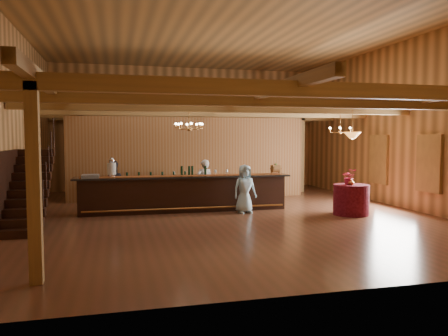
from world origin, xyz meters
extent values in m
plane|color=brown|center=(0.00, 0.00, 0.00)|extent=(14.00, 14.00, 0.00)
plane|color=#A4743C|center=(0.00, 0.00, 5.50)|extent=(14.00, 14.00, 0.00)
cube|color=#BA8148|center=(0.00, 7.00, 2.75)|extent=(12.00, 0.10, 5.50)
cube|color=#BA8148|center=(0.00, -7.00, 2.75)|extent=(12.00, 0.10, 5.50)
cube|color=#BA8148|center=(-6.00, 0.00, 2.75)|extent=(0.10, 14.00, 5.50)
cube|color=#BA8148|center=(6.00, 0.00, 2.75)|extent=(0.10, 14.00, 5.50)
cube|color=#A47A3B|center=(0.00, -5.50, 3.20)|extent=(11.90, 0.20, 0.28)
cube|color=#A47A3B|center=(0.00, -3.00, 3.20)|extent=(11.90, 0.20, 0.28)
cube|color=#A47A3B|center=(0.00, -0.50, 3.20)|extent=(11.90, 0.20, 0.28)
cube|color=#A47A3B|center=(0.00, 2.00, 3.20)|extent=(11.90, 0.20, 0.28)
cube|color=#A47A3B|center=(0.00, 4.50, 3.20)|extent=(11.90, 0.20, 0.28)
cube|color=#A47A3B|center=(0.00, 6.80, 3.20)|extent=(11.90, 0.20, 0.28)
cube|color=#A47A3B|center=(-4.50, 0.00, 3.34)|extent=(0.18, 13.90, 0.22)
cube|color=#A47A3B|center=(0.00, 0.00, 3.34)|extent=(0.18, 13.90, 0.22)
cube|color=#A47A3B|center=(4.50, 0.00, 3.34)|extent=(0.18, 13.90, 0.22)
cube|color=#A47A3B|center=(-4.50, 4.50, 1.60)|extent=(0.20, 0.20, 3.20)
cube|color=#A47A3B|center=(4.50, 4.50, 1.60)|extent=(0.20, 0.20, 3.20)
cube|color=#A47A3B|center=(-4.50, -5.50, 1.60)|extent=(0.20, 0.20, 3.20)
cube|color=brown|center=(-0.50, 3.50, 1.55)|extent=(9.00, 0.18, 3.10)
cube|color=white|center=(5.95, -1.60, 1.55)|extent=(0.12, 1.05, 1.75)
cube|color=white|center=(5.95, 1.00, 1.55)|extent=(0.12, 1.05, 1.75)
cube|color=black|center=(-5.45, -2.00, 0.10)|extent=(1.00, 0.28, 0.20)
cube|color=black|center=(-5.45, -1.72, 0.30)|extent=(1.00, 0.28, 0.20)
cube|color=black|center=(-5.45, -1.44, 0.50)|extent=(1.00, 0.28, 0.20)
cube|color=black|center=(-5.45, -1.16, 0.70)|extent=(1.00, 0.28, 0.20)
cube|color=black|center=(-5.45, -0.88, 0.90)|extent=(1.00, 0.28, 0.20)
cube|color=black|center=(-5.45, -0.60, 1.10)|extent=(1.00, 0.28, 0.20)
cube|color=black|center=(-5.45, -0.32, 1.30)|extent=(1.00, 0.28, 0.20)
cube|color=black|center=(-5.45, -0.04, 1.50)|extent=(1.00, 0.28, 0.20)
cube|color=black|center=(-5.45, 0.24, 1.70)|extent=(1.00, 0.28, 0.20)
cube|color=black|center=(-5.45, 0.52, 1.90)|extent=(1.00, 0.28, 0.20)
cube|color=black|center=(1.00, 5.50, 0.55)|extent=(1.20, 0.60, 1.10)
cube|color=olive|center=(-2.00, 5.50, 0.50)|extent=(1.00, 0.60, 1.00)
cube|color=black|center=(-1.14, 0.74, 0.54)|extent=(6.45, 0.78, 1.07)
cube|color=black|center=(-1.14, 0.74, 1.10)|extent=(6.78, 0.93, 0.05)
cube|color=maroon|center=(-1.14, 0.74, 1.13)|extent=(6.34, 0.52, 0.01)
cylinder|color=#AE7337|center=(-1.14, 0.31, 0.16)|extent=(6.23, 0.14, 0.05)
cylinder|color=silver|center=(-3.37, 0.83, 1.17)|extent=(0.18, 0.18, 0.08)
cylinder|color=silver|center=(-3.37, 0.83, 1.39)|extent=(0.26, 0.26, 0.36)
sphere|color=silver|center=(-3.37, 0.83, 1.64)|extent=(0.18, 0.18, 0.18)
cube|color=gray|center=(-3.99, 0.73, 1.18)|extent=(0.50, 0.50, 0.10)
cube|color=olive|center=(1.73, 0.65, 1.28)|extent=(0.06, 0.06, 0.30)
cube|color=olive|center=(2.01, 0.65, 1.28)|extent=(0.06, 0.06, 0.30)
cylinder|color=olive|center=(1.87, 0.65, 1.31)|extent=(0.24, 0.24, 0.24)
cylinder|color=black|center=(-1.22, 0.87, 1.28)|extent=(0.07, 0.07, 0.30)
cylinder|color=black|center=(-0.97, 0.87, 1.28)|extent=(0.07, 0.07, 0.30)
cylinder|color=black|center=(-0.88, 0.87, 1.28)|extent=(0.07, 0.07, 0.30)
cylinder|color=black|center=(-0.45, 0.86, 1.28)|extent=(0.07, 0.07, 0.30)
cube|color=black|center=(-2.03, 3.00, 0.41)|extent=(2.94, 0.81, 0.82)
cylinder|color=maroon|center=(3.64, -1.09, 0.46)|extent=(1.06, 1.06, 0.92)
cylinder|color=#AE7337|center=(-1.17, -0.37, 2.89)|extent=(0.02, 0.02, 0.63)
sphere|color=#AE7337|center=(-1.17, -0.37, 2.57)|extent=(0.12, 0.12, 0.12)
torus|color=#AE7337|center=(-1.17, -0.37, 2.67)|extent=(0.80, 0.80, 0.04)
cylinder|color=#AE7337|center=(4.14, 0.55, 2.85)|extent=(0.02, 0.02, 0.70)
sphere|color=#AE7337|center=(4.14, 0.55, 2.50)|extent=(0.12, 0.12, 0.12)
torus|color=#AE7337|center=(4.14, 0.55, 2.60)|extent=(0.80, 0.80, 0.04)
cylinder|color=#AE7337|center=(3.64, -1.09, 2.80)|extent=(0.02, 0.02, 0.80)
cone|color=orange|center=(3.64, -1.09, 2.40)|extent=(0.52, 0.52, 0.20)
imported|color=silver|center=(-0.35, 1.53, 0.80)|extent=(0.63, 0.46, 1.59)
imported|color=black|center=(-3.36, 1.56, 0.80)|extent=(0.86, 0.71, 1.59)
imported|color=#A4CEE2|center=(0.62, 0.01, 0.75)|extent=(0.79, 0.57, 1.50)
imported|color=#25581A|center=(2.82, 3.61, 0.66)|extent=(0.79, 0.67, 1.31)
imported|color=#C12248|center=(3.56, -1.10, 1.16)|extent=(0.53, 0.50, 0.48)
imported|color=#AE7337|center=(3.55, -1.23, 1.06)|extent=(0.16, 0.16, 0.29)
camera|label=1|loc=(-3.24, -12.86, 2.33)|focal=35.00mm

